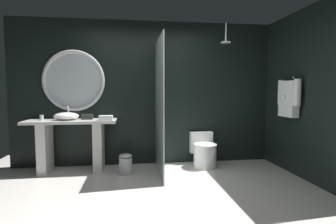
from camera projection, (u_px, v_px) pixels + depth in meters
name	position (u px, v px, depth m)	size (l,w,h in m)	color
ground_plane	(158.00, 206.00, 3.15)	(5.76, 5.76, 0.00)	silver
back_wall_panel	(148.00, 93.00, 4.93)	(4.80, 0.10, 2.60)	black
side_wall_right	(305.00, 94.00, 4.12)	(0.10, 2.47, 2.60)	black
vanity_counter	(72.00, 141.00, 4.47)	(1.47, 0.55, 0.87)	silver
vessel_sink	(66.00, 116.00, 4.42)	(0.40, 0.33, 0.22)	white
tumbler_cup	(42.00, 118.00, 4.37)	(0.06, 0.06, 0.09)	silver
tissue_box	(87.00, 117.00, 4.52)	(0.18, 0.12, 0.09)	#282D28
round_wall_mirror	(74.00, 81.00, 4.65)	(1.06, 0.07, 1.06)	silver
shower_glass_panel	(159.00, 107.00, 4.31)	(0.02, 1.23, 2.18)	silver
rain_shower_head	(226.00, 40.00, 4.55)	(0.16, 0.16, 0.34)	silver
hanging_bathrobe	(289.00, 97.00, 4.30)	(0.20, 0.55, 0.65)	silver
toilet	(204.00, 152.00, 4.79)	(0.42, 0.58, 0.59)	white
waste_bin	(126.00, 164.00, 4.33)	(0.21, 0.21, 0.33)	silver
folded_hand_towel	(106.00, 118.00, 4.35)	(0.22, 0.14, 0.08)	white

